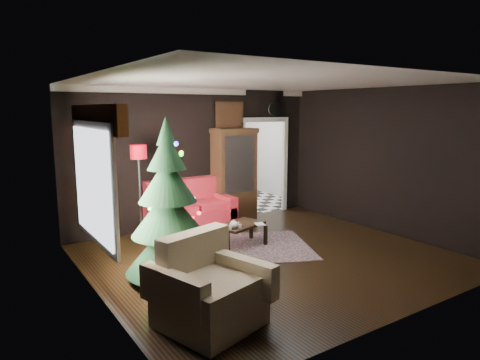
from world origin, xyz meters
TOP-DOWN VIEW (x-y plane):
  - floor at (0.00, 0.00)m, footprint 5.50×5.50m
  - ceiling at (0.00, 0.00)m, footprint 5.50×5.50m
  - wall_back at (0.00, 2.50)m, footprint 5.50×0.00m
  - wall_front at (0.00, -2.50)m, footprint 5.50×0.00m
  - wall_left at (-2.75, 0.00)m, footprint 0.00×5.50m
  - wall_right at (2.75, 0.00)m, footprint 0.00×5.50m
  - doorway at (1.70, 2.50)m, footprint 1.10×0.10m
  - left_window at (-2.71, 0.20)m, footprint 0.05×1.60m
  - valance at (-2.63, 0.20)m, footprint 0.12×2.10m
  - kitchen_floor at (1.70, 4.00)m, footprint 3.00×3.00m
  - kitchen_window at (1.70, 5.45)m, footprint 0.70×0.06m
  - rug at (-0.13, 0.63)m, footprint 2.81×2.48m
  - loveseat at (-0.40, 2.05)m, footprint 1.70×0.90m
  - curio_cabinet at (0.75, 2.27)m, footprint 0.90×0.45m
  - floor_lamp at (-1.45, 1.97)m, footprint 0.39×0.39m
  - christmas_tree at (-1.76, 0.03)m, footprint 1.26×1.26m
  - armchair at (-1.92, -1.40)m, footprint 1.26×1.26m
  - coffee_table at (-0.10, 0.76)m, footprint 0.97×0.75m
  - teapot at (-0.36, 0.55)m, footprint 0.20×0.20m
  - cup_a at (-0.44, 0.55)m, footprint 0.08×0.08m
  - cup_b at (-0.24, 0.55)m, footprint 0.07×0.07m
  - book at (0.09, 0.55)m, footprint 0.15×0.06m
  - wall_clock at (1.95, 2.45)m, footprint 0.32×0.32m
  - painting at (0.75, 2.46)m, footprint 0.62×0.05m
  - kitchen_counter at (1.70, 5.20)m, footprint 1.80×0.60m
  - kitchen_table at (1.40, 3.70)m, footprint 0.70×0.70m

SIDE VIEW (x-z plane):
  - floor at x=0.00m, z-range 0.00..0.00m
  - kitchen_floor at x=1.70m, z-range 0.00..0.00m
  - rug at x=-0.13m, z-range 0.00..0.01m
  - coffee_table at x=-0.10m, z-range 0.01..0.40m
  - kitchen_table at x=1.40m, z-range 0.00..0.75m
  - cup_b at x=-0.24m, z-range 0.40..0.46m
  - cup_a at x=-0.44m, z-range 0.40..0.47m
  - kitchen_counter at x=1.70m, z-range 0.00..0.90m
  - armchair at x=-1.92m, z-range -0.06..0.98m
  - teapot at x=-0.36m, z-range 0.40..0.55m
  - loveseat at x=-0.40m, z-range 0.00..1.00m
  - book at x=0.09m, z-range 0.40..0.60m
  - floor_lamp at x=-1.45m, z-range -0.10..1.76m
  - curio_cabinet at x=0.75m, z-range 0.00..1.90m
  - doorway at x=1.70m, z-range 0.00..2.10m
  - christmas_tree at x=-1.76m, z-range -0.12..2.22m
  - wall_back at x=0.00m, z-range -1.35..4.15m
  - wall_front at x=0.00m, z-range -1.35..4.15m
  - wall_left at x=-2.75m, z-range -1.35..4.15m
  - wall_right at x=2.75m, z-range -1.35..4.15m
  - left_window at x=-2.71m, z-range 0.75..2.15m
  - kitchen_window at x=1.70m, z-range 1.35..2.05m
  - painting at x=0.75m, z-range 1.99..2.51m
  - valance at x=-2.63m, z-range 2.10..2.44m
  - wall_clock at x=1.95m, z-range 2.35..2.41m
  - ceiling at x=0.00m, z-range 2.80..2.80m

